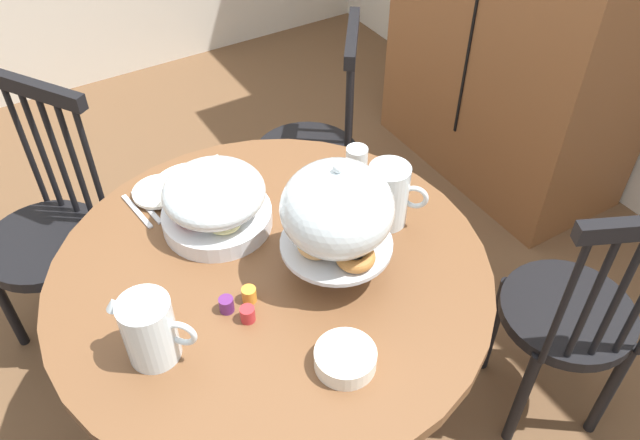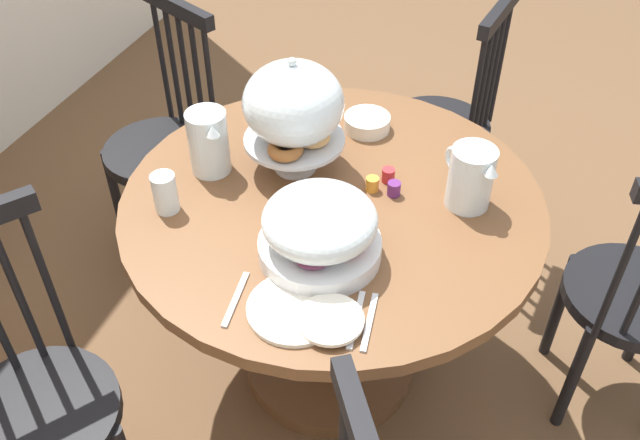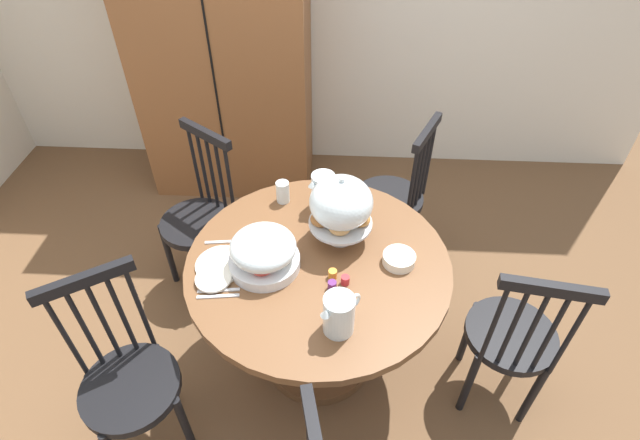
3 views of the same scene
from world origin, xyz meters
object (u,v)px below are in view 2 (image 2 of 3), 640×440
windsor_chair_facing_door (35,408)px  fruit_platter_covered (320,229)px  windsor_chair_near_window (443,129)px  cereal_bowl (367,123)px  windsor_chair_by_cabinet (165,148)px  milk_pitcher (470,180)px  orange_juice_pitcher (209,144)px  china_plate_small (330,319)px  windsor_chair_host_seat (636,301)px  dining_table (332,257)px  china_plate_large (295,308)px  pastry_stand_with_dome (294,108)px  drinking_glass (165,193)px

windsor_chair_facing_door → fruit_platter_covered: size_ratio=3.25×
windsor_chair_near_window → cereal_bowl: (-0.51, 0.16, 0.31)m
windsor_chair_by_cabinet → milk_pitcher: size_ratio=5.66×
orange_juice_pitcher → china_plate_small: bearing=-130.3°
cereal_bowl → windsor_chair_host_seat: bearing=-100.8°
windsor_chair_near_window → cereal_bowl: bearing=162.6°
windsor_chair_host_seat → dining_table: bearing=101.9°
china_plate_large → pastry_stand_with_dome: bearing=21.1°
dining_table → windsor_chair_by_cabinet: 0.87m
windsor_chair_host_seat → cereal_bowl: size_ratio=6.96×
china_plate_large → china_plate_small: (-0.01, -0.09, 0.01)m
orange_juice_pitcher → fruit_platter_covered: bearing=-119.2°
windsor_chair_near_window → milk_pitcher: windsor_chair_near_window is taller
orange_juice_pitcher → pastry_stand_with_dome: bearing=-68.5°
milk_pitcher → china_plate_large: bearing=149.9°
dining_table → china_plate_small: china_plate_small is taller
windsor_chair_by_cabinet → windsor_chair_host_seat: (-0.21, -1.63, 0.00)m
windsor_chair_by_cabinet → fruit_platter_covered: (-0.62, -0.82, 0.37)m
windsor_chair_host_seat → pastry_stand_with_dome: (-0.09, 1.00, 0.48)m
pastry_stand_with_dome → china_plate_small: (-0.51, -0.28, -0.18)m
pastry_stand_with_dome → china_plate_small: 0.61m
dining_table → orange_juice_pitcher: (0.00, 0.36, 0.31)m
windsor_chair_facing_door → orange_juice_pitcher: bearing=-14.0°
china_plate_small → windsor_chair_by_cabinet: bearing=48.4°
windsor_chair_by_cabinet → china_plate_small: 1.26m
dining_table → china_plate_large: china_plate_large is taller
windsor_chair_by_cabinet → drinking_glass: 0.78m
windsor_chair_near_window → drinking_glass: 1.23m
windsor_chair_near_window → orange_juice_pitcher: bearing=148.9°
windsor_chair_by_cabinet → fruit_platter_covered: windsor_chair_by_cabinet is taller
windsor_chair_near_window → china_plate_large: bearing=175.3°
windsor_chair_near_window → cereal_bowl: windsor_chair_near_window is taller
windsor_chair_host_seat → pastry_stand_with_dome: pastry_stand_with_dome is taller
dining_table → china_plate_small: (-0.42, -0.14, 0.24)m
windsor_chair_facing_door → china_plate_large: (0.28, -0.59, 0.29)m
windsor_chair_facing_door → china_plate_small: (0.27, -0.67, 0.30)m
china_plate_small → china_plate_large: bearing=81.5°
dining_table → china_plate_small: 0.51m
fruit_platter_covered → drinking_glass: bearing=86.1°
china_plate_small → drinking_glass: bearing=66.8°
windsor_chair_by_cabinet → cereal_bowl: size_ratio=6.96×
windsor_chair_host_seat → cereal_bowl: 0.93m
windsor_chair_near_window → windsor_chair_by_cabinet: same height
windsor_chair_host_seat → drinking_glass: 1.35m
windsor_chair_by_cabinet → fruit_platter_covered: size_ratio=3.25×
windsor_chair_by_cabinet → china_plate_large: 1.19m
windsor_chair_facing_door → orange_juice_pitcher: 0.80m
windsor_chair_near_window → pastry_stand_with_dome: (-0.77, 0.30, 0.48)m
fruit_platter_covered → windsor_chair_near_window: bearing=-5.8°
windsor_chair_host_seat → china_plate_small: bearing=130.1°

